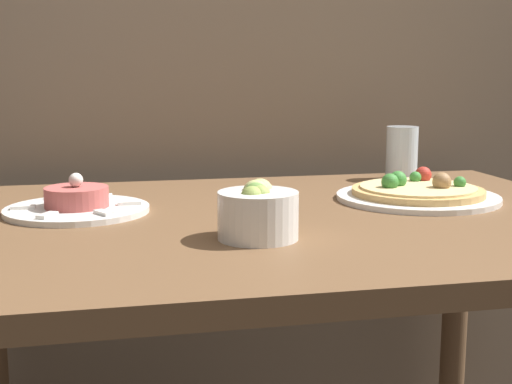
# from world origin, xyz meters

# --- Properties ---
(dining_table) EXTENTS (1.18, 0.84, 0.79)m
(dining_table) POSITION_xyz_m (0.00, 0.42, 0.67)
(dining_table) COLOR brown
(dining_table) RESTS_ON ground_plane
(pizza_plate) EXTENTS (0.30, 0.30, 0.05)m
(pizza_plate) POSITION_xyz_m (0.29, 0.50, 0.80)
(pizza_plate) COLOR white
(pizza_plate) RESTS_ON dining_table
(tartare_plate) EXTENTS (0.25, 0.25, 0.07)m
(tartare_plate) POSITION_xyz_m (-0.33, 0.51, 0.80)
(tartare_plate) COLOR white
(tartare_plate) RESTS_ON dining_table
(small_bowl) EXTENTS (0.12, 0.12, 0.08)m
(small_bowl) POSITION_xyz_m (-0.07, 0.26, 0.83)
(small_bowl) COLOR white
(small_bowl) RESTS_ON dining_table
(drinking_glass) EXTENTS (0.07, 0.07, 0.12)m
(drinking_glass) POSITION_xyz_m (0.36, 0.74, 0.84)
(drinking_glass) COLOR silver
(drinking_glass) RESTS_ON dining_table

